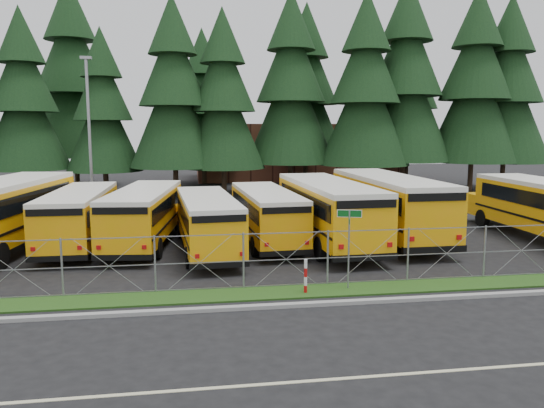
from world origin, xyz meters
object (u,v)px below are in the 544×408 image
(street_sign, at_px, (349,232))
(light_standard, at_px, (89,129))
(bus_5, at_px, (325,212))
(bus_2, at_px, (146,217))
(bus_0, at_px, (8,215))
(striped_bollard, at_px, (306,277))
(bus_4, at_px, (265,216))
(bus_1, at_px, (81,218))
(bus_6, at_px, (385,206))
(bus_3, at_px, (207,223))

(street_sign, relative_size, light_standard, 0.28)
(bus_5, bearing_deg, bus_2, 170.44)
(bus_0, bearing_deg, light_standard, 88.45)
(bus_0, bearing_deg, striped_bollard, -27.42)
(bus_0, distance_m, bus_5, 14.75)
(bus_2, relative_size, bus_4, 1.05)
(striped_bollard, bearing_deg, bus_4, 91.28)
(bus_0, xyz_separation_m, light_standard, (1.81, 11.00, 3.89))
(bus_1, height_order, striped_bollard, bus_1)
(bus_1, distance_m, bus_6, 15.00)
(striped_bollard, bearing_deg, bus_5, 71.04)
(bus_2, distance_m, striped_bollard, 10.62)
(street_sign, distance_m, light_standard, 22.88)
(bus_2, xyz_separation_m, bus_4, (5.75, -0.33, -0.06))
(striped_bollard, bearing_deg, light_standard, 117.75)
(bus_3, bearing_deg, bus_0, 165.35)
(bus_1, bearing_deg, bus_0, -171.12)
(bus_1, relative_size, striped_bollard, 8.46)
(bus_5, relative_size, striped_bollard, 9.70)
(bus_2, relative_size, bus_3, 1.06)
(bus_6, xyz_separation_m, light_standard, (-16.31, 10.83, 3.91))
(bus_4, bearing_deg, bus_0, 176.36)
(bus_2, xyz_separation_m, street_sign, (7.51, -8.52, 0.68))
(bus_6, bearing_deg, striped_bollard, -125.72)
(bus_0, xyz_separation_m, street_sign, (13.64, -8.26, 0.42))
(bus_3, bearing_deg, bus_5, 3.99)
(striped_bollard, bearing_deg, bus_1, 134.93)
(bus_4, bearing_deg, bus_5, -17.66)
(bus_6, bearing_deg, light_standard, 145.45)
(bus_2, xyz_separation_m, bus_3, (2.86, -1.89, -0.08))
(bus_2, height_order, bus_5, bus_5)
(light_standard, bearing_deg, bus_6, -33.58)
(light_standard, bearing_deg, bus_5, -42.41)
(bus_0, distance_m, striped_bollard, 14.82)
(bus_1, xyz_separation_m, bus_2, (3.02, -0.21, 0.02))
(bus_0, xyz_separation_m, bus_3, (8.99, -1.64, -0.33))
(bus_1, distance_m, bus_2, 3.02)
(bus_0, bearing_deg, bus_6, 8.33)
(street_sign, bearing_deg, bus_0, 148.79)
(bus_3, height_order, striped_bollard, bus_3)
(bus_4, bearing_deg, bus_2, 173.45)
(bus_6, relative_size, street_sign, 4.31)
(light_standard, bearing_deg, bus_3, -60.39)
(bus_4, xyz_separation_m, striped_bollard, (0.19, -8.45, -0.70))
(bus_0, relative_size, striped_bollard, 10.23)
(street_sign, bearing_deg, bus_5, 81.71)
(bus_3, distance_m, street_sign, 8.13)
(bus_1, distance_m, bus_3, 6.24)
(bus_4, bearing_deg, street_sign, -81.18)
(bus_5, relative_size, light_standard, 1.15)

